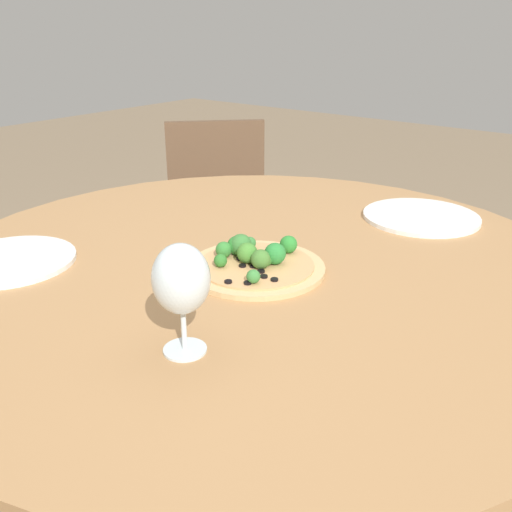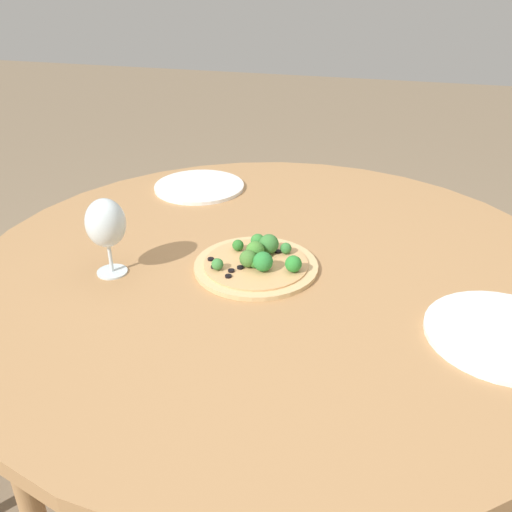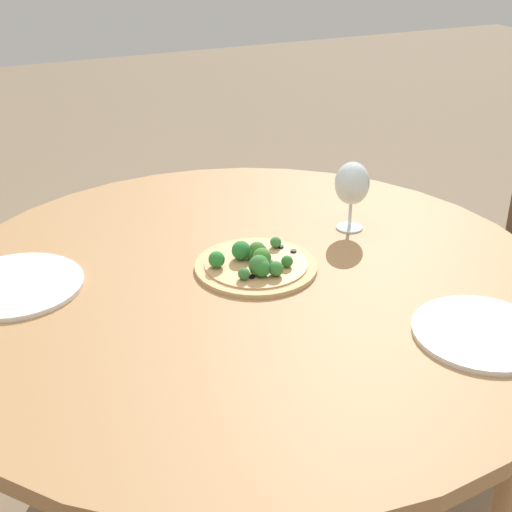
# 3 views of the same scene
# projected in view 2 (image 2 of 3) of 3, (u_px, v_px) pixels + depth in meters

# --- Properties ---
(ground_plane) EXTENTS (12.00, 12.00, 0.00)m
(ground_plane) POSITION_uv_depth(u_px,v_px,m) (271.00, 499.00, 1.61)
(ground_plane) COLOR #847056
(dining_table) EXTENTS (1.35, 1.35, 0.76)m
(dining_table) POSITION_uv_depth(u_px,v_px,m) (275.00, 286.00, 1.28)
(dining_table) COLOR #A87A4C
(dining_table) RESTS_ON ground_plane
(pizza) EXTENTS (0.27, 0.27, 0.06)m
(pizza) POSITION_uv_depth(u_px,v_px,m) (258.00, 261.00, 1.23)
(pizza) COLOR tan
(pizza) RESTS_ON dining_table
(wine_glass) EXTENTS (0.08, 0.08, 0.17)m
(wine_glass) POSITION_uv_depth(u_px,v_px,m) (106.00, 224.00, 1.16)
(wine_glass) COLOR silver
(wine_glass) RESTS_ON dining_table
(plate_near) EXTENTS (0.26, 0.26, 0.01)m
(plate_near) POSITION_uv_depth(u_px,v_px,m) (199.00, 187.00, 1.64)
(plate_near) COLOR white
(plate_near) RESTS_ON dining_table
(plate_far) EXTENTS (0.28, 0.28, 0.01)m
(plate_far) POSITION_uv_depth(u_px,v_px,m) (504.00, 335.00, 1.01)
(plate_far) COLOR white
(plate_far) RESTS_ON dining_table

